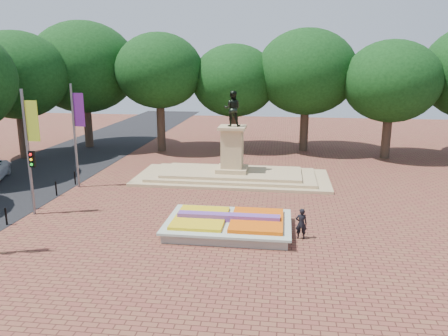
% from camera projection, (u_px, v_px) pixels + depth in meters
% --- Properties ---
extents(ground, '(90.00, 90.00, 0.00)m').
position_uv_depth(ground, '(215.00, 216.00, 24.33)').
color(ground, brown).
rests_on(ground, ground).
extents(asphalt_street, '(9.00, 90.00, 0.02)m').
position_uv_depth(asphalt_street, '(19.00, 182.00, 31.11)').
color(asphalt_street, black).
rests_on(asphalt_street, ground).
extents(flower_bed, '(6.30, 4.30, 0.91)m').
position_uv_depth(flower_bed, '(229.00, 224.00, 22.18)').
color(flower_bed, gray).
rests_on(flower_bed, ground).
extents(monument, '(14.00, 6.00, 6.40)m').
position_uv_depth(monument, '(232.00, 167.00, 31.81)').
color(monument, tan).
rests_on(monument, ground).
extents(tree_row_back, '(44.80, 8.80, 10.43)m').
position_uv_depth(tree_row_back, '(271.00, 81.00, 39.73)').
color(tree_row_back, '#34261C').
rests_on(tree_row_back, ground).
extents(banner_poles, '(0.88, 11.17, 7.00)m').
position_uv_depth(banner_poles, '(26.00, 148.00, 23.47)').
color(banner_poles, slate).
rests_on(banner_poles, ground).
extents(bollard_row, '(0.12, 13.12, 0.98)m').
position_uv_depth(bollard_row, '(20.00, 208.00, 24.17)').
color(bollard_row, black).
rests_on(bollard_row, ground).
extents(pedestrian, '(0.58, 0.40, 1.55)m').
position_uv_depth(pedestrian, '(301.00, 224.00, 21.15)').
color(pedestrian, black).
rests_on(pedestrian, ground).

